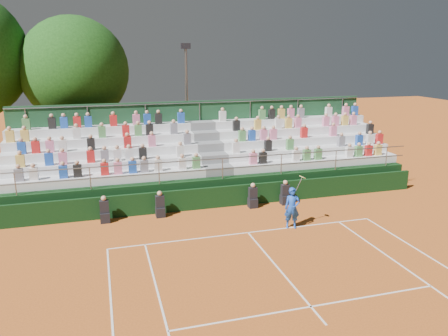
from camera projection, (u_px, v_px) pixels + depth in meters
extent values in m
plane|color=#BB5B1F|center=(248.00, 233.00, 17.56)|extent=(90.00, 90.00, 0.00)
cube|color=white|center=(248.00, 233.00, 17.56)|extent=(11.00, 0.06, 0.01)
cube|color=white|center=(279.00, 269.00, 14.59)|extent=(0.06, 6.40, 0.01)
cube|color=white|center=(311.00, 307.00, 12.46)|extent=(8.22, 0.06, 0.01)
cube|color=black|center=(226.00, 196.00, 20.40)|extent=(20.00, 0.15, 1.00)
cube|color=black|center=(105.00, 217.00, 18.59)|extent=(0.40, 0.40, 0.44)
cube|color=black|center=(104.00, 207.00, 18.46)|extent=(0.38, 0.25, 0.55)
sphere|color=tan|center=(104.00, 198.00, 18.36)|extent=(0.22, 0.22, 0.22)
cube|color=black|center=(160.00, 212.00, 19.22)|extent=(0.40, 0.40, 0.44)
cube|color=black|center=(160.00, 202.00, 19.09)|extent=(0.38, 0.25, 0.55)
sphere|color=tan|center=(160.00, 193.00, 18.99)|extent=(0.22, 0.22, 0.22)
cube|color=black|center=(253.00, 203.00, 20.37)|extent=(0.40, 0.40, 0.44)
cube|color=black|center=(253.00, 193.00, 20.25)|extent=(0.38, 0.25, 0.55)
sphere|color=tan|center=(253.00, 185.00, 20.15)|extent=(0.22, 0.22, 0.22)
cube|color=black|center=(285.00, 200.00, 20.80)|extent=(0.40, 0.40, 0.44)
cube|color=black|center=(285.00, 190.00, 20.68)|extent=(0.38, 0.25, 0.55)
sphere|color=tan|center=(285.00, 182.00, 20.58)|extent=(0.22, 0.22, 0.22)
cube|color=black|center=(210.00, 177.00, 23.25)|extent=(20.00, 5.20, 1.20)
cube|color=silver|center=(106.00, 178.00, 20.06)|extent=(9.30, 0.85, 0.42)
cube|color=silver|center=(316.00, 163.00, 22.92)|extent=(9.30, 0.85, 0.42)
cube|color=slate|center=(218.00, 170.00, 21.49)|extent=(1.40, 0.85, 0.42)
cube|color=silver|center=(105.00, 165.00, 20.74)|extent=(9.30, 0.85, 0.42)
cube|color=silver|center=(309.00, 151.00, 23.60)|extent=(9.30, 0.85, 0.42)
cube|color=slate|center=(213.00, 158.00, 22.17)|extent=(1.40, 0.85, 0.42)
cube|color=silver|center=(104.00, 153.00, 21.42)|extent=(9.30, 0.85, 0.42)
cube|color=silver|center=(302.00, 141.00, 24.28)|extent=(9.30, 0.85, 0.42)
cube|color=slate|center=(209.00, 146.00, 22.85)|extent=(1.40, 0.85, 0.42)
cube|color=silver|center=(103.00, 141.00, 22.10)|extent=(9.30, 0.85, 0.42)
cube|color=silver|center=(296.00, 131.00, 24.96)|extent=(9.30, 0.85, 0.42)
cube|color=slate|center=(205.00, 136.00, 23.53)|extent=(1.40, 0.85, 0.42)
cube|color=silver|center=(102.00, 130.00, 22.78)|extent=(9.30, 0.85, 0.42)
cube|color=silver|center=(290.00, 121.00, 25.64)|extent=(9.30, 0.85, 0.42)
cube|color=slate|center=(201.00, 125.00, 24.21)|extent=(1.40, 0.85, 0.42)
cube|color=#1A4527|center=(200.00, 139.00, 24.93)|extent=(20.00, 0.12, 4.40)
cylinder|color=gray|center=(223.00, 158.00, 20.47)|extent=(20.00, 0.05, 0.05)
cylinder|color=gray|center=(199.00, 103.00, 24.29)|extent=(20.00, 0.05, 0.05)
cube|color=slate|center=(19.00, 175.00, 18.83)|extent=(0.36, 0.24, 0.56)
cube|color=silver|center=(34.00, 174.00, 18.99)|extent=(0.36, 0.24, 0.56)
cube|color=#1E4CB2|center=(63.00, 172.00, 19.32)|extent=(0.36, 0.24, 0.56)
cube|color=black|center=(78.00, 171.00, 19.48)|extent=(0.36, 0.24, 0.56)
cube|color=red|center=(105.00, 169.00, 19.79)|extent=(0.36, 0.24, 0.56)
cube|color=pink|center=(118.00, 168.00, 19.95)|extent=(0.36, 0.24, 0.56)
cube|color=#1E4CB2|center=(133.00, 167.00, 20.12)|extent=(0.36, 0.24, 0.56)
cube|color=slate|center=(144.00, 166.00, 20.27)|extent=(0.36, 0.24, 0.56)
cube|color=silver|center=(158.00, 165.00, 20.44)|extent=(0.36, 0.24, 0.56)
cube|color=silver|center=(182.00, 164.00, 20.74)|extent=(0.36, 0.24, 0.56)
cube|color=#4C8C4C|center=(196.00, 163.00, 20.93)|extent=(0.36, 0.24, 0.56)
cube|color=gold|center=(20.00, 161.00, 19.51)|extent=(0.36, 0.24, 0.56)
cube|color=#1E4CB2|center=(49.00, 159.00, 19.83)|extent=(0.36, 0.24, 0.56)
cube|color=pink|center=(63.00, 158.00, 19.99)|extent=(0.36, 0.24, 0.56)
cube|color=red|center=(91.00, 157.00, 20.32)|extent=(0.36, 0.24, 0.56)
cube|color=slate|center=(105.00, 156.00, 20.49)|extent=(0.36, 0.24, 0.56)
cube|color=silver|center=(117.00, 155.00, 20.64)|extent=(0.36, 0.24, 0.56)
cube|color=silver|center=(129.00, 154.00, 20.79)|extent=(0.36, 0.24, 0.56)
cube|color=black|center=(143.00, 153.00, 20.96)|extent=(0.36, 0.24, 0.56)
cube|color=silver|center=(180.00, 151.00, 21.45)|extent=(0.36, 0.24, 0.56)
cube|color=#1E4CB2|center=(22.00, 148.00, 20.18)|extent=(0.36, 0.24, 0.56)
cube|color=red|center=(36.00, 147.00, 20.35)|extent=(0.36, 0.24, 0.56)
cube|color=pink|center=(50.00, 146.00, 20.51)|extent=(0.36, 0.24, 0.56)
cube|color=silver|center=(63.00, 146.00, 20.66)|extent=(0.36, 0.24, 0.56)
cube|color=black|center=(91.00, 144.00, 21.01)|extent=(0.36, 0.24, 0.56)
cube|color=red|center=(128.00, 142.00, 21.47)|extent=(0.36, 0.24, 0.56)
cube|color=pink|center=(152.00, 141.00, 21.79)|extent=(0.36, 0.24, 0.56)
cube|color=slate|center=(187.00, 139.00, 22.27)|extent=(0.36, 0.24, 0.56)
cube|color=gold|center=(10.00, 136.00, 20.71)|extent=(0.36, 0.24, 0.56)
cube|color=gold|center=(25.00, 136.00, 20.88)|extent=(0.36, 0.24, 0.56)
cube|color=silver|center=(77.00, 133.00, 21.51)|extent=(0.36, 0.24, 0.56)
cube|color=#4C8C4C|center=(102.00, 132.00, 21.84)|extent=(0.36, 0.24, 0.56)
cube|color=red|center=(126.00, 131.00, 22.15)|extent=(0.36, 0.24, 0.56)
cube|color=#4C8C4C|center=(138.00, 130.00, 22.31)|extent=(0.36, 0.24, 0.56)
cube|color=black|center=(150.00, 130.00, 22.47)|extent=(0.36, 0.24, 0.56)
cube|color=slate|center=(174.00, 129.00, 22.80)|extent=(0.36, 0.24, 0.56)
cube|color=#4C8C4C|center=(26.00, 124.00, 21.56)|extent=(0.36, 0.24, 0.56)
cube|color=black|center=(52.00, 123.00, 21.88)|extent=(0.36, 0.24, 0.56)
cube|color=#1E4CB2|center=(64.00, 123.00, 22.03)|extent=(0.36, 0.24, 0.56)
cube|color=red|center=(77.00, 122.00, 22.20)|extent=(0.36, 0.24, 0.56)
cube|color=#1E4CB2|center=(88.00, 122.00, 22.35)|extent=(0.36, 0.24, 0.56)
cube|color=red|center=(113.00, 121.00, 22.68)|extent=(0.36, 0.24, 0.56)
cube|color=pink|center=(136.00, 120.00, 22.99)|extent=(0.36, 0.24, 0.56)
cube|color=#1E4CB2|center=(147.00, 119.00, 23.15)|extent=(0.36, 0.24, 0.56)
cube|color=black|center=(159.00, 119.00, 23.31)|extent=(0.36, 0.24, 0.56)
cube|color=#1E4CB2|center=(181.00, 118.00, 23.63)|extent=(0.36, 0.24, 0.56)
cube|color=pink|center=(253.00, 159.00, 21.70)|extent=(0.36, 0.24, 0.56)
cube|color=black|center=(263.00, 158.00, 21.84)|extent=(0.36, 0.24, 0.56)
cube|color=silver|center=(296.00, 156.00, 22.32)|extent=(0.36, 0.24, 0.56)
cube|color=#4C8C4C|center=(307.00, 155.00, 22.48)|extent=(0.36, 0.24, 0.56)
cube|color=#4C8C4C|center=(318.00, 154.00, 22.66)|extent=(0.36, 0.24, 0.56)
cube|color=silver|center=(349.00, 152.00, 23.14)|extent=(0.36, 0.24, 0.56)
cube|color=#4C8C4C|center=(359.00, 151.00, 23.30)|extent=(0.36, 0.24, 0.56)
cube|color=red|center=(368.00, 151.00, 23.46)|extent=(0.36, 0.24, 0.56)
cube|color=gold|center=(378.00, 150.00, 23.62)|extent=(0.36, 0.24, 0.56)
cube|color=silver|center=(236.00, 148.00, 22.21)|extent=(0.36, 0.24, 0.56)
cube|color=black|center=(268.00, 146.00, 22.68)|extent=(0.36, 0.24, 0.56)
cube|color=#4C8C4C|center=(290.00, 144.00, 23.01)|extent=(0.36, 0.24, 0.56)
cube|color=slate|center=(341.00, 141.00, 23.82)|extent=(0.36, 0.24, 0.56)
cube|color=#1E4CB2|center=(359.00, 140.00, 24.12)|extent=(0.36, 0.24, 0.56)
cube|color=silver|center=(370.00, 139.00, 24.30)|extent=(0.36, 0.24, 0.56)
cube|color=red|center=(379.00, 139.00, 24.47)|extent=(0.36, 0.24, 0.56)
cube|color=#4C8C4C|center=(242.00, 136.00, 23.05)|extent=(0.36, 0.24, 0.56)
cube|color=#1E4CB2|center=(252.00, 135.00, 23.20)|extent=(0.36, 0.24, 0.56)
cube|color=pink|center=(264.00, 135.00, 23.38)|extent=(0.36, 0.24, 0.56)
cube|color=pink|center=(273.00, 134.00, 23.53)|extent=(0.36, 0.24, 0.56)
cube|color=red|center=(304.00, 133.00, 24.01)|extent=(0.36, 0.24, 0.56)
cube|color=pink|center=(333.00, 131.00, 24.49)|extent=(0.36, 0.24, 0.56)
cube|color=black|center=(370.00, 129.00, 25.13)|extent=(0.36, 0.24, 0.56)
cube|color=black|center=(236.00, 126.00, 23.72)|extent=(0.36, 0.24, 0.56)
cube|color=gold|center=(258.00, 125.00, 24.05)|extent=(0.36, 0.24, 0.56)
cube|color=silver|center=(278.00, 124.00, 24.38)|extent=(0.36, 0.24, 0.56)
cube|color=gold|center=(288.00, 123.00, 24.54)|extent=(0.36, 0.24, 0.56)
cube|color=pink|center=(298.00, 123.00, 24.70)|extent=(0.36, 0.24, 0.56)
cube|color=pink|center=(326.00, 121.00, 25.17)|extent=(0.36, 0.24, 0.56)
cube|color=pink|center=(335.00, 121.00, 25.33)|extent=(0.36, 0.24, 0.56)
cube|color=gold|center=(345.00, 120.00, 25.50)|extent=(0.36, 0.24, 0.56)
cube|color=pink|center=(353.00, 120.00, 25.65)|extent=(0.36, 0.24, 0.56)
cube|color=silver|center=(223.00, 116.00, 24.26)|extent=(0.36, 0.24, 0.56)
cube|color=#4C8C4C|center=(262.00, 114.00, 24.88)|extent=(0.36, 0.24, 0.56)
cube|color=black|center=(272.00, 114.00, 25.04)|extent=(0.36, 0.24, 0.56)
cube|color=gold|center=(281.00, 114.00, 25.20)|extent=(0.36, 0.24, 0.56)
cube|color=pink|center=(291.00, 113.00, 25.36)|extent=(0.36, 0.24, 0.56)
cube|color=slate|center=(301.00, 113.00, 25.53)|extent=(0.36, 0.24, 0.56)
cube|color=silver|center=(329.00, 112.00, 26.02)|extent=(0.36, 0.24, 0.56)
cube|color=pink|center=(346.00, 111.00, 26.32)|extent=(0.36, 0.24, 0.56)
cube|color=#1E4CB2|center=(355.00, 111.00, 26.49)|extent=(0.36, 0.24, 0.56)
imported|color=blue|center=(292.00, 208.00, 17.84)|extent=(0.72, 0.58, 1.73)
cylinder|color=gray|center=(299.00, 185.00, 17.65)|extent=(0.26, 0.03, 0.51)
cylinder|color=#E5D866|center=(303.00, 177.00, 17.61)|extent=(0.26, 0.28, 0.14)
cylinder|color=#3C2916|center=(81.00, 141.00, 26.73)|extent=(0.50, 0.50, 3.48)
sphere|color=#143C10|center=(75.00, 70.00, 25.63)|extent=(6.26, 6.26, 6.26)
cylinder|color=gray|center=(187.00, 107.00, 28.03)|extent=(0.16, 0.16, 7.21)
cube|color=black|center=(186.00, 46.00, 27.05)|extent=(0.60, 0.25, 0.35)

